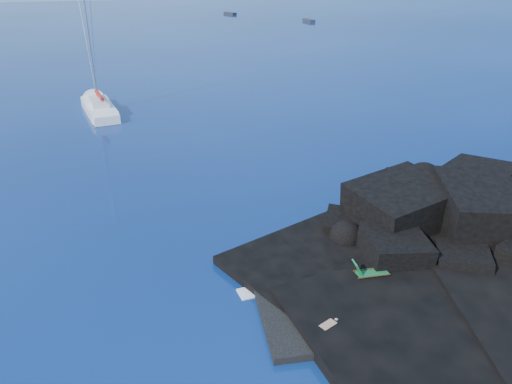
% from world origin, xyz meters
% --- Properties ---
extents(ground, '(400.00, 400.00, 0.00)m').
position_xyz_m(ground, '(0.00, 0.00, 0.00)').
color(ground, '#04133D').
rests_on(ground, ground).
extents(headland, '(24.00, 24.00, 3.60)m').
position_xyz_m(headland, '(13.00, 3.00, 0.00)').
color(headland, black).
rests_on(headland, ground).
extents(beach, '(9.08, 6.86, 0.70)m').
position_xyz_m(beach, '(4.50, 0.50, 0.00)').
color(beach, black).
rests_on(beach, ground).
extents(surf_foam, '(10.00, 8.00, 0.06)m').
position_xyz_m(surf_foam, '(5.00, 5.00, 0.00)').
color(surf_foam, white).
rests_on(surf_foam, ground).
extents(sailboat, '(4.54, 12.74, 13.09)m').
position_xyz_m(sailboat, '(-6.57, 36.57, 0.00)').
color(sailboat, white).
rests_on(sailboat, ground).
extents(deck_chair, '(1.75, 0.87, 1.17)m').
position_xyz_m(deck_chair, '(6.09, 1.77, 0.94)').
color(deck_chair, '#166732').
rests_on(deck_chair, beach).
extents(towel, '(1.85, 1.41, 0.04)m').
position_xyz_m(towel, '(2.62, -1.04, 0.37)').
color(towel, silver).
rests_on(towel, beach).
extents(sunbather, '(1.66, 1.11, 0.27)m').
position_xyz_m(sunbather, '(2.62, -1.04, 0.53)').
color(sunbather, tan).
rests_on(sunbather, towel).
extents(marker_cone, '(0.40, 0.40, 0.53)m').
position_xyz_m(marker_cone, '(6.61, 2.04, 0.62)').
color(marker_cone, '#FF410D').
rests_on(marker_cone, beach).
extents(distant_boat_a, '(3.08, 4.67, 0.60)m').
position_xyz_m(distant_boat_a, '(29.58, 132.36, 0.00)').
color(distant_boat_a, '#242428').
rests_on(distant_boat_a, ground).
extents(distant_boat_b, '(1.75, 4.76, 0.62)m').
position_xyz_m(distant_boat_b, '(44.71, 108.85, 0.00)').
color(distant_boat_b, '#292A2F').
rests_on(distant_boat_b, ground).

